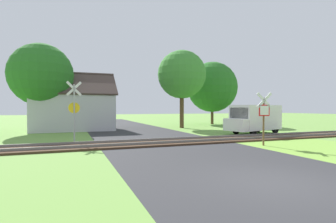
# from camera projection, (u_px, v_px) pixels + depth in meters

# --- Properties ---
(ground_plane) EXTENTS (160.00, 160.00, 0.00)m
(ground_plane) POSITION_uv_depth(u_px,v_px,m) (278.00, 184.00, 6.95)
(ground_plane) COLOR #6B9942
(road_asphalt) EXTENTS (7.54, 80.00, 0.01)m
(road_asphalt) POSITION_uv_depth(u_px,v_px,m) (234.00, 168.00, 8.82)
(road_asphalt) COLOR #2D2D30
(road_asphalt) RESTS_ON ground
(rail_track) EXTENTS (60.00, 2.60, 0.22)m
(rail_track) POSITION_uv_depth(u_px,v_px,m) (166.00, 142.00, 14.99)
(rail_track) COLOR #422D1E
(rail_track) RESTS_ON ground
(stop_sign_near) EXTENTS (0.86, 0.22, 2.85)m
(stop_sign_near) POSITION_uv_depth(u_px,v_px,m) (264.00, 114.00, 13.98)
(stop_sign_near) COLOR brown
(stop_sign_near) RESTS_ON ground
(crossing_sign_far) EXTENTS (0.88, 0.15, 3.59)m
(crossing_sign_far) POSITION_uv_depth(u_px,v_px,m) (74.00, 107.00, 15.25)
(crossing_sign_far) COLOR #9E9EA5
(crossing_sign_far) RESTS_ON ground
(house) EXTENTS (7.36, 5.89, 5.35)m
(house) POSITION_uv_depth(u_px,v_px,m) (74.00, 110.00, 24.25)
(house) COLOR #B7B7BC
(house) RESTS_ON ground
(tree_left) EXTENTS (5.22, 5.22, 7.44)m
(tree_left) POSITION_uv_depth(u_px,v_px,m) (41.00, 75.00, 22.02)
(tree_left) COLOR #513823
(tree_left) RESTS_ON ground
(tree_right) EXTENTS (4.89, 4.89, 7.87)m
(tree_right) POSITION_uv_depth(u_px,v_px,m) (182.00, 75.00, 26.54)
(tree_right) COLOR #513823
(tree_right) RESTS_ON ground
(tree_far) EXTENTS (6.22, 6.22, 7.74)m
(tree_far) POSITION_uv_depth(u_px,v_px,m) (212.00, 87.00, 32.56)
(tree_far) COLOR #513823
(tree_far) RESTS_ON ground
(mail_truck) EXTENTS (5.22, 3.14, 2.24)m
(mail_truck) POSITION_uv_depth(u_px,v_px,m) (255.00, 118.00, 20.35)
(mail_truck) COLOR white
(mail_truck) RESTS_ON ground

